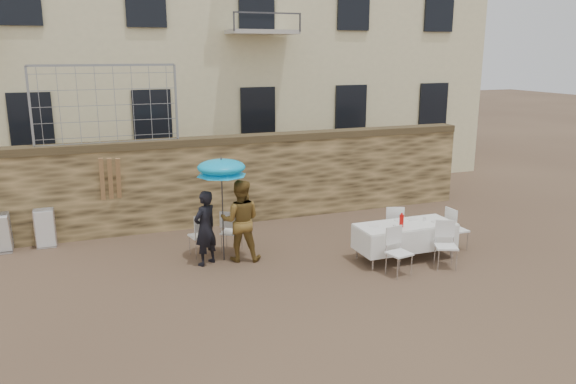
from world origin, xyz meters
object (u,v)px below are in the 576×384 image
object	(u,v)px
woman_dress	(240,220)
umbrella	(221,170)
man_suit	(205,228)
table_chair_front_left	(399,252)
couple_chair_left	(200,234)
table_chair_front_right	(446,245)
soda_bottle	(401,221)
chair_stack_left	(1,231)
banquet_table	(405,226)
couple_chair_right	(232,231)
table_chair_back	(393,226)
table_chair_side	(457,229)
chair_stack_right	(45,226)

from	to	relation	value
woman_dress	umbrella	distance (m)	1.14
man_suit	table_chair_front_left	bearing A→B (deg)	118.10
man_suit	couple_chair_left	world-z (taller)	man_suit
woman_dress	table_chair_front_right	bearing A→B (deg)	172.24
soda_bottle	chair_stack_left	xyz separation A→B (m)	(-7.85, 3.76, -0.45)
banquet_table	couple_chair_right	bearing A→B (deg)	152.44
table_chair_front_right	chair_stack_left	size ratio (longest dim) A/B	1.04
umbrella	chair_stack_left	size ratio (longest dim) A/B	2.24
man_suit	woman_dress	bearing A→B (deg)	147.58
table_chair_back	table_chair_side	xyz separation A→B (m)	(1.20, -0.70, 0.00)
table_chair_side	chair_stack_left	size ratio (longest dim) A/B	1.04
umbrella	couple_chair_right	bearing A→B (deg)	56.31
woman_dress	table_chair_back	size ratio (longest dim) A/B	1.81
table_chair_front_left	chair_stack_right	size ratio (longest dim) A/B	1.04
couple_chair_left	table_chair_front_left	size ratio (longest dim) A/B	1.00
couple_chair_left	man_suit	bearing A→B (deg)	78.26
table_chair_front_left	table_chair_side	size ratio (longest dim) A/B	1.00
man_suit	soda_bottle	xyz separation A→B (m)	(3.82, -1.33, 0.12)
woman_dress	couple_chair_right	distance (m)	0.67
table_chair_front_left	table_chair_side	distance (m)	2.17
umbrella	couple_chair_left	xyz separation A→B (m)	(-0.40, 0.45, -1.46)
woman_dress	table_chair_side	world-z (taller)	woman_dress
couple_chair_right	chair_stack_left	xyz separation A→B (m)	(-4.74, 1.88, -0.02)
woman_dress	table_chair_front_left	distance (m)	3.31
couple_chair_right	table_chair_side	size ratio (longest dim) A/B	1.00
chair_stack_right	umbrella	bearing A→B (deg)	-33.33
table_chair_back	chair_stack_left	xyz separation A→B (m)	(-8.25, 2.81, -0.02)
couple_chair_left	chair_stack_right	world-z (taller)	couple_chair_left
chair_stack_left	umbrella	bearing A→B (deg)	-27.67
woman_dress	chair_stack_left	world-z (taller)	woman_dress
man_suit	table_chair_front_left	xyz separation A→B (m)	(3.42, -1.93, -0.31)
table_chair_back	banquet_table	bearing A→B (deg)	97.76
table_chair_front_left	table_chair_back	xyz separation A→B (m)	(0.80, 1.55, 0.00)
chair_stack_right	soda_bottle	bearing A→B (deg)	-28.38
umbrella	soda_bottle	xyz separation A→B (m)	(3.42, -1.43, -1.04)
banquet_table	table_chair_side	xyz separation A→B (m)	(1.40, 0.10, -0.25)
woman_dress	umbrella	world-z (taller)	umbrella
umbrella	banquet_table	size ratio (longest dim) A/B	0.98
woman_dress	banquet_table	size ratio (longest dim) A/B	0.83
man_suit	chair_stack_right	size ratio (longest dim) A/B	1.71
banquet_table	soda_bottle	world-z (taller)	soda_bottle
table_chair_side	umbrella	bearing A→B (deg)	75.73
couple_chair_right	chair_stack_right	distance (m)	4.27
table_chair_front_left	couple_chair_right	bearing A→B (deg)	127.46
woman_dress	couple_chair_right	size ratio (longest dim) A/B	1.81
couple_chair_left	table_chair_back	world-z (taller)	same
chair_stack_right	table_chair_back	bearing A→B (deg)	-20.90
man_suit	soda_bottle	bearing A→B (deg)	128.35
soda_bottle	chair_stack_right	distance (m)	7.92
soda_bottle	table_chair_front_left	distance (m)	0.84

